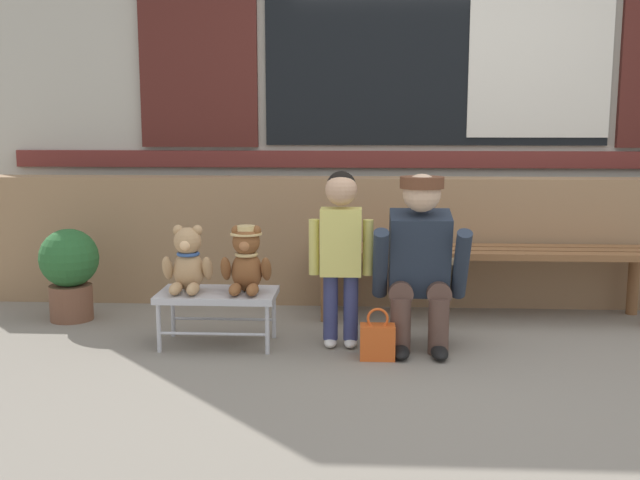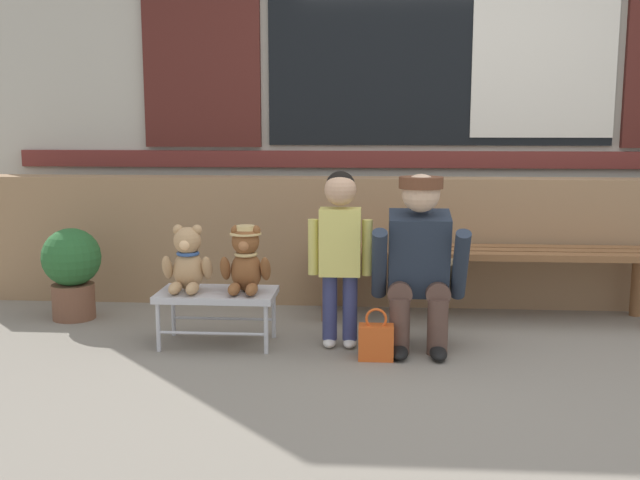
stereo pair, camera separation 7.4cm
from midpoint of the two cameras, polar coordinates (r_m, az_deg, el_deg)
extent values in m
plane|color=gray|center=(3.74, 11.50, -10.06)|extent=(60.00, 60.00, 0.00)
cube|color=#997551|center=(5.02, 9.64, -0.12)|extent=(6.48, 0.25, 0.85)
cube|color=#B7B2A3|center=(5.50, 9.46, 13.23)|extent=(6.62, 0.20, 3.25)
cube|color=maroon|center=(5.37, 9.38, 6.12)|extent=(6.09, 0.04, 0.12)
cube|color=black|center=(5.39, 9.61, 14.64)|extent=(2.40, 0.03, 1.40)
cube|color=silver|center=(5.49, 17.27, 14.27)|extent=(0.98, 0.02, 1.29)
cube|color=#4C1E19|center=(5.49, -8.71, 14.56)|extent=(0.84, 0.05, 1.43)
cube|color=brown|center=(4.55, 13.30, -1.23)|extent=(2.10, 0.11, 0.04)
cube|color=brown|center=(4.69, 13.03, -0.92)|extent=(2.10, 0.11, 0.04)
cube|color=brown|center=(4.83, 12.78, -0.63)|extent=(2.10, 0.11, 0.04)
cylinder|color=brown|center=(4.55, 1.02, -3.82)|extent=(0.07, 0.07, 0.40)
cylinder|color=brown|center=(4.82, 1.20, -3.08)|extent=(0.07, 0.07, 0.40)
cylinder|color=brown|center=(5.11, 23.54, -3.16)|extent=(0.07, 0.07, 0.40)
cube|color=#BCBCC1|center=(4.10, -7.39, -4.16)|extent=(0.64, 0.36, 0.04)
cylinder|color=#BCBCC1|center=(4.07, -11.81, -6.58)|extent=(0.02, 0.02, 0.26)
cylinder|color=#BCBCC1|center=(4.34, -10.72, -5.53)|extent=(0.02, 0.02, 0.26)
cylinder|color=#BCBCC1|center=(3.95, -3.63, -6.88)|extent=(0.02, 0.02, 0.26)
cylinder|color=#BCBCC1|center=(4.23, -3.08, -5.77)|extent=(0.02, 0.02, 0.26)
cylinder|color=#BCBCC1|center=(4.00, -7.77, -7.12)|extent=(0.58, 0.02, 0.02)
cylinder|color=#BCBCC1|center=(4.29, -6.94, -6.01)|extent=(0.58, 0.02, 0.02)
ellipsoid|color=tan|center=(4.13, -9.55, -2.31)|extent=(0.17, 0.14, 0.22)
sphere|color=tan|center=(4.09, -9.65, -0.05)|extent=(0.15, 0.15, 0.15)
sphere|color=#F4C188|center=(4.04, -9.82, -0.34)|extent=(0.06, 0.06, 0.06)
sphere|color=tan|center=(4.10, -10.35, 0.79)|extent=(0.06, 0.06, 0.06)
ellipsoid|color=tan|center=(4.12, -11.14, -2.08)|extent=(0.06, 0.11, 0.16)
ellipsoid|color=tan|center=(4.05, -10.55, -3.65)|extent=(0.06, 0.15, 0.06)
sphere|color=tan|center=(4.08, -8.92, 0.77)|extent=(0.06, 0.06, 0.06)
ellipsoid|color=tan|center=(4.07, -8.15, -2.15)|extent=(0.06, 0.11, 0.16)
ellipsoid|color=tan|center=(4.02, -9.26, -3.69)|extent=(0.06, 0.15, 0.06)
torus|color=#335699|center=(4.11, -9.60, -1.02)|extent=(0.13, 0.13, 0.02)
ellipsoid|color=brown|center=(4.06, -5.16, -2.40)|extent=(0.17, 0.14, 0.22)
sphere|color=brown|center=(4.02, -5.22, -0.11)|extent=(0.15, 0.15, 0.15)
sphere|color=#AE6E42|center=(3.97, -5.34, -0.40)|extent=(0.06, 0.06, 0.06)
sphere|color=brown|center=(4.03, -5.94, 0.75)|extent=(0.06, 0.06, 0.06)
ellipsoid|color=brown|center=(4.05, -6.77, -2.17)|extent=(0.06, 0.11, 0.16)
ellipsoid|color=brown|center=(3.98, -6.08, -3.77)|extent=(0.06, 0.15, 0.06)
sphere|color=brown|center=(4.02, -4.47, 0.73)|extent=(0.06, 0.06, 0.06)
ellipsoid|color=brown|center=(4.01, -3.68, -2.23)|extent=(0.06, 0.11, 0.16)
ellipsoid|color=brown|center=(3.96, -4.75, -3.80)|extent=(0.06, 0.15, 0.06)
torus|color=#D6B775|center=(4.04, -5.19, -1.09)|extent=(0.13, 0.13, 0.02)
cylinder|color=#D6B775|center=(4.02, -5.21, 0.49)|extent=(0.17, 0.17, 0.01)
cylinder|color=#D6B775|center=(4.02, -5.22, 0.80)|extent=(0.10, 0.10, 0.04)
cylinder|color=navy|center=(4.05, 1.28, -5.17)|extent=(0.08, 0.08, 0.36)
ellipsoid|color=silver|center=(4.08, 1.25, -7.89)|extent=(0.07, 0.12, 0.05)
cylinder|color=navy|center=(4.04, 2.84, -5.19)|extent=(0.08, 0.08, 0.36)
ellipsoid|color=silver|center=(4.08, 2.81, -7.92)|extent=(0.07, 0.12, 0.05)
cube|color=#DBD166|center=(3.97, 2.09, -0.14)|extent=(0.22, 0.15, 0.36)
cylinder|color=#DBD166|center=(3.99, 0.00, -0.54)|extent=(0.06, 0.06, 0.30)
cylinder|color=#DBD166|center=(3.97, 4.18, -0.59)|extent=(0.06, 0.06, 0.30)
sphere|color=tan|center=(3.94, 2.11, 3.89)|extent=(0.17, 0.17, 0.17)
sphere|color=black|center=(3.95, 2.12, 4.19)|extent=(0.16, 0.16, 0.16)
cylinder|color=brown|center=(3.97, 6.65, -6.57)|extent=(0.11, 0.11, 0.30)
cylinder|color=brown|center=(4.06, 6.62, -3.73)|extent=(0.13, 0.32, 0.13)
ellipsoid|color=black|center=(3.92, 6.67, -8.57)|extent=(0.09, 0.20, 0.06)
cylinder|color=brown|center=(3.98, 9.55, -6.58)|extent=(0.11, 0.11, 0.30)
cylinder|color=brown|center=(4.07, 9.43, -3.75)|extent=(0.13, 0.32, 0.13)
ellipsoid|color=black|center=(3.94, 9.61, -8.58)|extent=(0.09, 0.20, 0.06)
cube|color=#232D3D|center=(4.00, 8.12, -1.04)|extent=(0.32, 0.30, 0.47)
cylinder|color=#232D3D|center=(3.90, 5.12, -1.84)|extent=(0.08, 0.28, 0.40)
cylinder|color=#232D3D|center=(3.93, 11.26, -1.90)|extent=(0.08, 0.28, 0.40)
sphere|color=#DBB28E|center=(3.88, 8.29, 3.58)|extent=(0.20, 0.20, 0.20)
cylinder|color=brown|center=(3.88, 8.31, 4.39)|extent=(0.23, 0.23, 0.06)
cube|color=brown|center=(4.13, 10.62, -2.76)|extent=(0.10, 0.22, 0.16)
cube|color=#DB561E|center=(3.88, 4.87, -7.84)|extent=(0.18, 0.11, 0.18)
torus|color=#DB561E|center=(3.84, 4.89, -6.05)|extent=(0.11, 0.01, 0.11)
cylinder|color=brown|center=(4.87, -17.98, -4.51)|extent=(0.26, 0.26, 0.22)
sphere|color=#28602D|center=(4.81, -18.15, -1.26)|extent=(0.36, 0.36, 0.36)
camera|label=1|loc=(0.04, -89.50, 0.08)|focal=41.66mm
camera|label=2|loc=(0.04, 90.50, -0.08)|focal=41.66mm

